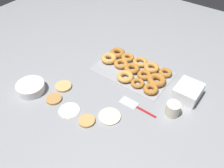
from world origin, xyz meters
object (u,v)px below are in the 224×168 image
object	(u,v)px
pancake_3	(69,110)
donut_tray	(135,69)
batter_bowl	(31,87)
container_stack	(188,92)
pancake_2	(110,116)
pancake_0	(87,121)
paper_cup	(173,109)
spatula	(133,105)
pancake_1	(63,86)
pancake_4	(54,99)

from	to	relation	value
pancake_3	donut_tray	xyz separation A→B (m)	(-0.11, -0.50, 0.01)
batter_bowl	container_stack	size ratio (longest dim) A/B	1.05
pancake_3	pancake_2	bearing A→B (deg)	-155.08
donut_tray	container_stack	xyz separation A→B (m)	(-0.37, 0.02, 0.02)
batter_bowl	pancake_0	bearing A→B (deg)	-177.59
paper_cup	pancake_0	bearing A→B (deg)	42.98
spatula	pancake_0	bearing A→B (deg)	62.76
batter_bowl	spatula	world-z (taller)	batter_bowl
pancake_2	container_stack	world-z (taller)	container_stack
pancake_1	container_stack	size ratio (longest dim) A/B	0.63
pancake_4	paper_cup	xyz separation A→B (m)	(-0.59, -0.30, 0.03)
paper_cup	pancake_1	bearing A→B (deg)	17.61
pancake_1	paper_cup	distance (m)	0.65
donut_tray	container_stack	size ratio (longest dim) A/B	3.13
pancake_2	pancake_4	world-z (taller)	pancake_4
pancake_3	pancake_0	bearing A→B (deg)	179.71
batter_bowl	paper_cup	size ratio (longest dim) A/B	2.15
donut_tray	pancake_2	bearing A→B (deg)	103.46
pancake_0	spatula	world-z (taller)	pancake_0
pancake_2	donut_tray	xyz separation A→B (m)	(0.10, -0.40, 0.01)
pancake_4	batter_bowl	bearing A→B (deg)	9.17
pancake_0	pancake_2	size ratio (longest dim) A/B	0.73
container_stack	donut_tray	bearing A→B (deg)	-2.42
pancake_4	batter_bowl	world-z (taller)	batter_bowl
donut_tray	paper_cup	world-z (taller)	paper_cup
pancake_4	pancake_0	bearing A→B (deg)	178.04
pancake_2	spatula	bearing A→B (deg)	-109.70
donut_tray	batter_bowl	size ratio (longest dim) A/B	2.98
pancake_2	pancake_3	size ratio (longest dim) A/B	1.02
pancake_0	paper_cup	distance (m)	0.46
pancake_2	paper_cup	bearing A→B (deg)	-139.91
pancake_3	container_stack	distance (m)	0.68
pancake_2	pancake_4	distance (m)	0.34
pancake_2	donut_tray	bearing A→B (deg)	-76.54
pancake_0	container_stack	xyz separation A→B (m)	(-0.35, -0.48, 0.03)
pancake_2	batter_bowl	size ratio (longest dim) A/B	0.72
pancake_4	donut_tray	world-z (taller)	donut_tray
pancake_4	container_stack	world-z (taller)	container_stack
pancake_0	pancake_1	size ratio (longest dim) A/B	0.88
pancake_3	container_stack	xyz separation A→B (m)	(-0.48, -0.48, 0.04)
pancake_3	pancake_4	world-z (taller)	pancake_4
container_stack	paper_cup	world-z (taller)	container_stack
spatula	pancake_3	bearing A→B (deg)	44.22
pancake_3	donut_tray	bearing A→B (deg)	-102.49
pancake_0	pancake_4	bearing A→B (deg)	-1.96
pancake_0	pancake_2	xyz separation A→B (m)	(-0.08, -0.10, -0.00)
pancake_0	pancake_3	size ratio (longest dim) A/B	0.75
pancake_4	container_stack	distance (m)	0.77
container_stack	pancake_3	bearing A→B (deg)	45.21
pancake_2	spatula	size ratio (longest dim) A/B	0.52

